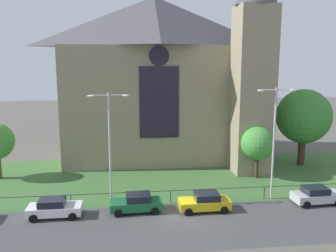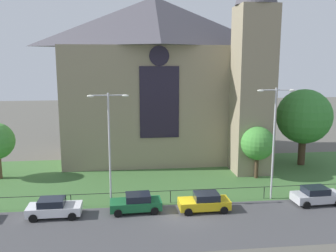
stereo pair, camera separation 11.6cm
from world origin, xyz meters
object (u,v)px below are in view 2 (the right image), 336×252
streetlamp_near (109,137)px  parked_car_yellow (205,202)px  church_building (161,77)px  tree_right_near (258,143)px  parked_car_green (136,203)px  parked_car_white (54,208)px  streetlamp_far (274,131)px  tree_right_far (304,117)px  parked_car_silver (317,195)px

streetlamp_near → parked_car_yellow: bearing=-13.8°
church_building → tree_right_near: church_building is taller
church_building → parked_car_green: church_building is taller
church_building → streetlamp_near: bearing=-110.7°
parked_car_white → parked_car_yellow: (12.18, -0.20, 0.00)m
church_building → streetlamp_far: church_building is taller
tree_right_far → parked_car_white: (-26.64, -11.91, -5.06)m
parked_car_yellow → parked_car_silver: bearing=-178.7°
parked_car_silver → streetlamp_far: bearing=153.0°
tree_right_far → parked_car_yellow: 19.53m
tree_right_far → parked_car_green: 23.77m
tree_right_near → streetlamp_near: streetlamp_near is taller
streetlamp_near → parked_car_green: size_ratio=2.28×
tree_right_near → streetlamp_far: bearing=-97.6°
streetlamp_near → parked_car_white: (-4.43, -1.70, -5.30)m
parked_car_yellow → tree_right_near: bearing=-133.7°
church_building → parked_car_white: size_ratio=6.19×
church_building → parked_car_yellow: 20.10m
church_building → parked_car_green: (-3.81, -17.14, -9.53)m
church_building → parked_car_green: size_ratio=6.09×
tree_right_near → parked_car_white: (-19.48, -7.60, -3.01)m
tree_right_far → parked_car_yellow: bearing=-140.1°
streetlamp_far → parked_car_yellow: size_ratio=2.37×
church_building → streetlamp_far: size_ratio=2.60×
parked_car_yellow → parked_car_silver: same height
tree_right_far → parked_car_silver: (-4.46, -11.78, -5.06)m
church_building → streetlamp_near: 17.31m
streetlamp_near → parked_car_yellow: streetlamp_near is taller
parked_car_white → parked_car_yellow: same height
tree_right_far → parked_car_green: bearing=-149.9°
parked_car_white → parked_car_green: 6.55m
tree_right_near → streetlamp_far: streetlamp_far is taller
streetlamp_near → parked_car_silver: (17.74, -1.57, -5.30)m
streetlamp_near → parked_car_white: bearing=-159.0°
tree_right_far → streetlamp_near: bearing=-155.3°
parked_car_green → parked_car_yellow: 5.65m
tree_right_near → parked_car_white: tree_right_near is taller
parked_car_white → tree_right_far: bearing=24.0°
tree_right_far → tree_right_near: size_ratio=1.64×
tree_right_far → streetlamp_near: streetlamp_near is taller
church_building → parked_car_green: bearing=-102.5°
tree_right_near → parked_car_silver: size_ratio=1.29×
parked_car_yellow → parked_car_silver: 10.00m
parked_car_green → parked_car_yellow: same height
tree_right_near → streetlamp_near: (-15.05, -5.90, 2.29)m
tree_right_far → streetlamp_near: size_ratio=0.93×
tree_right_near → streetlamp_near: size_ratio=0.57×
tree_right_near → parked_car_green: size_ratio=1.30×
church_building → tree_right_near: (9.13, -9.81, -6.52)m
tree_right_far → parked_car_green: size_ratio=2.12×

